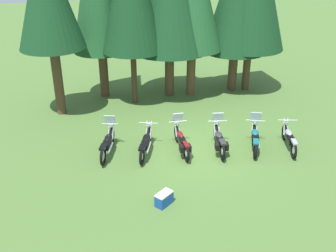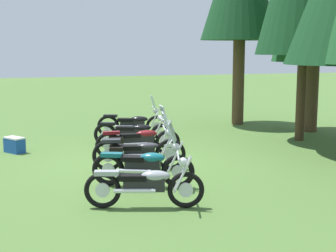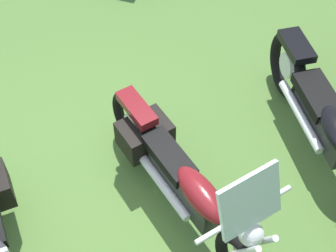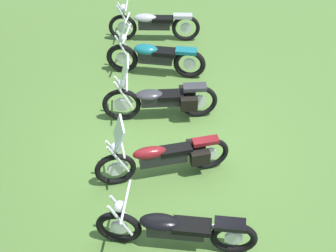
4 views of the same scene
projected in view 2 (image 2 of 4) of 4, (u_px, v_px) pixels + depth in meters
name	position (u px, v px, depth m)	size (l,w,h in m)	color
ground_plane	(139.00, 162.00, 12.41)	(80.00, 80.00, 0.00)	#4C7033
motorcycle_0	(133.00, 123.00, 15.83)	(0.98, 2.21, 1.37)	black
motorcycle_1	(134.00, 132.00, 14.38)	(1.13, 2.24, 1.00)	black
motorcycle_2	(137.00, 140.00, 12.99)	(0.75, 2.31, 1.36)	black
motorcycle_3	(138.00, 151.00, 11.52)	(0.90, 2.18, 1.38)	black
motorcycle_4	(144.00, 165.00, 10.12)	(1.10, 2.02, 1.36)	black
motorcycle_5	(145.00, 184.00, 8.77)	(0.92, 2.10, 0.99)	black
picnic_cooler	(14.00, 145.00, 13.56)	(0.67, 0.61, 0.44)	#19479E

